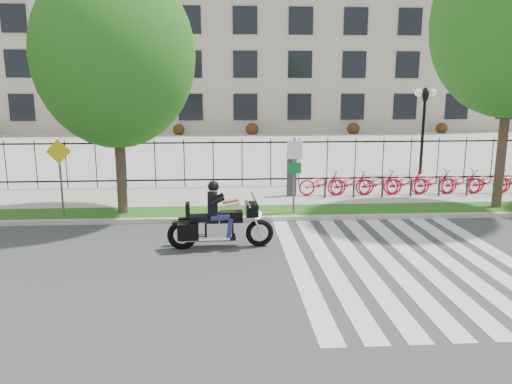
{
  "coord_description": "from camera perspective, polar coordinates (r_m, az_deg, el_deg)",
  "views": [
    {
      "loc": [
        0.42,
        -11.42,
        4.22
      ],
      "look_at": [
        1.37,
        3.0,
        1.19
      ],
      "focal_mm": 35.0,
      "sensor_mm": 36.0,
      "label": 1
    }
  ],
  "objects": [
    {
      "name": "crosswalk_stripes",
      "position": [
        12.95,
        16.48,
        -7.67
      ],
      "size": [
        5.7,
        8.0,
        0.01
      ],
      "primitive_type": null,
      "color": "silver",
      "rests_on": "ground"
    },
    {
      "name": "street_tree_1",
      "position": [
        16.74,
        -15.88,
        14.77
      ],
      "size": [
        5.05,
        5.05,
        7.97
      ],
      "color": "#33261B",
      "rests_on": "grass_verge"
    },
    {
      "name": "plaza",
      "position": [
        36.66,
        -4.43,
        5.25
      ],
      "size": [
        80.0,
        34.0,
        0.1
      ],
      "primitive_type": "cube",
      "color": "#A29E98",
      "rests_on": "ground"
    },
    {
      "name": "ground",
      "position": [
        12.18,
        -5.59,
        -8.49
      ],
      "size": [
        120.0,
        120.0,
        0.0
      ],
      "primitive_type": "plane",
      "color": "#3E3E41",
      "rests_on": "ground"
    },
    {
      "name": "motorcycle_rider",
      "position": [
        13.36,
        -4.13,
        -3.33
      ],
      "size": [
        2.86,
        0.85,
        2.2
      ],
      "color": "black",
      "rests_on": "ground"
    },
    {
      "name": "sidewalk",
      "position": [
        19.33,
        -4.94,
        -0.6
      ],
      "size": [
        60.0,
        3.5,
        0.15
      ],
      "primitive_type": "cube",
      "color": "#A29E98",
      "rests_on": "ground"
    },
    {
      "name": "iron_fence",
      "position": [
        20.85,
        -4.9,
        3.32
      ],
      "size": [
        30.0,
        0.06,
        2.0
      ],
      "primitive_type": null,
      "color": "black",
      "rests_on": "sidewalk"
    },
    {
      "name": "grass_verge",
      "position": [
        16.89,
        -5.1,
        -2.42
      ],
      "size": [
        60.0,
        1.5,
        0.15
      ],
      "primitive_type": "cube",
      "color": "#1F5014",
      "rests_on": "ground"
    },
    {
      "name": "sign_pole_regulatory",
      "position": [
        16.36,
        4.39,
        3.07
      ],
      "size": [
        0.5,
        0.09,
        2.5
      ],
      "color": "#59595B",
      "rests_on": "grass_verge"
    },
    {
      "name": "sign_pole_warning",
      "position": [
        17.01,
        -21.52,
        2.63
      ],
      "size": [
        0.78,
        0.09,
        2.49
      ],
      "color": "#59595B",
      "rests_on": "grass_verge"
    },
    {
      "name": "curb",
      "position": [
        16.07,
        -5.16,
        -3.16
      ],
      "size": [
        60.0,
        0.2,
        0.15
      ],
      "primitive_type": "cube",
      "color": "#ADABA3",
      "rests_on": "ground"
    },
    {
      "name": "office_building",
      "position": [
        56.64,
        -4.38,
        17.61
      ],
      "size": [
        60.0,
        21.9,
        20.15
      ],
      "color": "#ADA58B",
      "rests_on": "ground"
    },
    {
      "name": "bike_share_station",
      "position": [
        20.63,
        19.48,
        1.13
      ],
      "size": [
        11.09,
        0.86,
        1.5
      ],
      "color": "#2D2D33",
      "rests_on": "sidewalk"
    },
    {
      "name": "lamp_post_right",
      "position": [
        25.33,
        18.68,
        8.92
      ],
      "size": [
        1.06,
        0.7,
        4.25
      ],
      "color": "black",
      "rests_on": "ground"
    }
  ]
}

